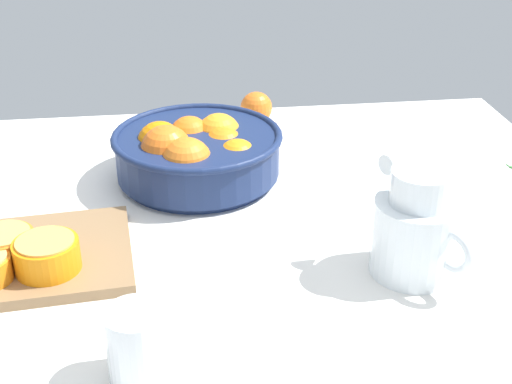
% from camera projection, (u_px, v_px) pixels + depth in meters
% --- Properties ---
extents(ground_plane, '(1.13, 1.09, 0.03)m').
position_uv_depth(ground_plane, '(261.00, 254.00, 1.03)').
color(ground_plane, white).
extents(fruit_bowl, '(0.28, 0.28, 0.11)m').
position_uv_depth(fruit_bowl, '(197.00, 152.00, 1.19)').
color(fruit_bowl, navy).
rests_on(fruit_bowl, ground_plane).
extents(juice_pitcher, '(0.11, 0.15, 0.16)m').
position_uv_depth(juice_pitcher, '(415.00, 235.00, 0.94)').
color(juice_pitcher, white).
rests_on(juice_pitcher, ground_plane).
extents(juice_glass, '(0.07, 0.07, 0.09)m').
position_uv_depth(juice_glass, '(138.00, 349.00, 0.77)').
color(juice_glass, white).
rests_on(juice_glass, ground_plane).
extents(cutting_board, '(0.33, 0.24, 0.02)m').
position_uv_depth(cutting_board, '(18.00, 260.00, 0.98)').
color(cutting_board, olive).
rests_on(cutting_board, ground_plane).
extents(orange_half_0, '(0.09, 0.09, 0.04)m').
position_uv_depth(orange_half_0, '(47.00, 255.00, 0.93)').
color(orange_half_0, orange).
rests_on(orange_half_0, cutting_board).
extents(orange_half_1, '(0.08, 0.08, 0.04)m').
position_uv_depth(orange_half_1, '(6.00, 245.00, 0.96)').
color(orange_half_1, orange).
rests_on(orange_half_1, cutting_board).
extents(loose_orange_1, '(0.06, 0.06, 0.06)m').
position_uv_depth(loose_orange_1, '(256.00, 108.00, 1.43)').
color(loose_orange_1, orange).
rests_on(loose_orange_1, ground_plane).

